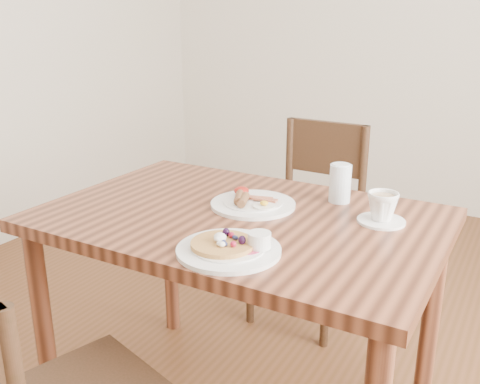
{
  "coord_description": "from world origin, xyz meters",
  "views": [
    {
      "loc": [
        0.76,
        -1.33,
        1.32
      ],
      "look_at": [
        0.0,
        0.0,
        0.82
      ],
      "focal_mm": 40.0,
      "sensor_mm": 36.0,
      "label": 1
    }
  ],
  "objects_px": {
    "dining_table": "(240,243)",
    "breakfast_plate": "(252,203)",
    "pancake_plate": "(230,247)",
    "teacup_saucer": "(382,209)",
    "water_glass": "(340,183)",
    "chair_far": "(312,212)"
  },
  "relations": [
    {
      "from": "chair_far",
      "to": "teacup_saucer",
      "type": "relative_size",
      "value": 6.29
    },
    {
      "from": "dining_table",
      "to": "teacup_saucer",
      "type": "relative_size",
      "value": 8.57
    },
    {
      "from": "water_glass",
      "to": "dining_table",
      "type": "bearing_deg",
      "value": -130.82
    },
    {
      "from": "pancake_plate",
      "to": "dining_table",
      "type": "bearing_deg",
      "value": 114.77
    },
    {
      "from": "teacup_saucer",
      "to": "breakfast_plate",
      "type": "bearing_deg",
      "value": -170.93
    },
    {
      "from": "teacup_saucer",
      "to": "water_glass",
      "type": "xyz_separation_m",
      "value": [
        -0.17,
        0.12,
        0.02
      ]
    },
    {
      "from": "pancake_plate",
      "to": "breakfast_plate",
      "type": "relative_size",
      "value": 1.0
    },
    {
      "from": "teacup_saucer",
      "to": "water_glass",
      "type": "distance_m",
      "value": 0.21
    },
    {
      "from": "pancake_plate",
      "to": "teacup_saucer",
      "type": "relative_size",
      "value": 1.93
    },
    {
      "from": "breakfast_plate",
      "to": "chair_far",
      "type": "bearing_deg",
      "value": 95.68
    },
    {
      "from": "breakfast_plate",
      "to": "teacup_saucer",
      "type": "xyz_separation_m",
      "value": [
        0.4,
        0.06,
        0.03
      ]
    },
    {
      "from": "pancake_plate",
      "to": "water_glass",
      "type": "height_order",
      "value": "water_glass"
    },
    {
      "from": "dining_table",
      "to": "water_glass",
      "type": "relative_size",
      "value": 9.67
    },
    {
      "from": "dining_table",
      "to": "breakfast_plate",
      "type": "xyz_separation_m",
      "value": [
        -0.0,
        0.08,
        0.11
      ]
    },
    {
      "from": "dining_table",
      "to": "breakfast_plate",
      "type": "distance_m",
      "value": 0.14
    },
    {
      "from": "dining_table",
      "to": "pancake_plate",
      "type": "height_order",
      "value": "pancake_plate"
    },
    {
      "from": "chair_far",
      "to": "breakfast_plate",
      "type": "bearing_deg",
      "value": 97.46
    },
    {
      "from": "dining_table",
      "to": "breakfast_plate",
      "type": "bearing_deg",
      "value": 91.84
    },
    {
      "from": "dining_table",
      "to": "pancake_plate",
      "type": "distance_m",
      "value": 0.31
    },
    {
      "from": "pancake_plate",
      "to": "teacup_saucer",
      "type": "bearing_deg",
      "value": 55.38
    },
    {
      "from": "chair_far",
      "to": "water_glass",
      "type": "distance_m",
      "value": 0.68
    },
    {
      "from": "breakfast_plate",
      "to": "pancake_plate",
      "type": "bearing_deg",
      "value": -70.21
    }
  ]
}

